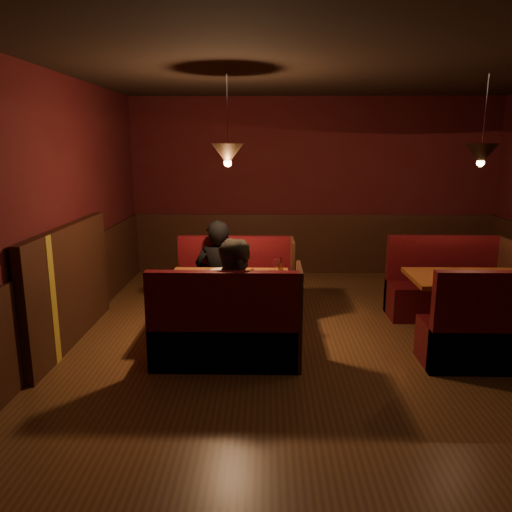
{
  "coord_description": "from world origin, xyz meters",
  "views": [
    {
      "loc": [
        -0.77,
        -4.8,
        2.16
      ],
      "look_at": [
        -0.89,
        0.55,
        0.95
      ],
      "focal_mm": 35.0,
      "sensor_mm": 36.0,
      "label": 1
    }
  ],
  "objects_px": {
    "main_table": "(231,290)",
    "diner_a": "(218,256)",
    "main_bench_near": "(227,336)",
    "second_bench_near": "(500,337)",
    "main_bench_far": "(236,291)",
    "second_table": "(468,293)",
    "diner_b": "(239,285)",
    "second_bench_far": "(445,291)"
  },
  "relations": [
    {
      "from": "main_table",
      "to": "diner_a",
      "type": "distance_m",
      "value": 0.74
    },
    {
      "from": "main_bench_near",
      "to": "second_bench_near",
      "type": "distance_m",
      "value": 2.66
    },
    {
      "from": "main_bench_far",
      "to": "second_bench_near",
      "type": "bearing_deg",
      "value": -29.55
    },
    {
      "from": "main_table",
      "to": "diner_a",
      "type": "height_order",
      "value": "diner_a"
    },
    {
      "from": "second_table",
      "to": "diner_b",
      "type": "distance_m",
      "value": 2.61
    },
    {
      "from": "main_bench_near",
      "to": "second_bench_far",
      "type": "xyz_separation_m",
      "value": [
        2.66,
        1.55,
        0.0
      ]
    },
    {
      "from": "main_bench_far",
      "to": "second_table",
      "type": "relative_size",
      "value": 1.14
    },
    {
      "from": "second_bench_far",
      "to": "diner_b",
      "type": "bearing_deg",
      "value": -150.79
    },
    {
      "from": "second_table",
      "to": "diner_a",
      "type": "distance_m",
      "value": 2.93
    },
    {
      "from": "diner_a",
      "to": "main_table",
      "type": "bearing_deg",
      "value": 110.36
    },
    {
      "from": "main_table",
      "to": "diner_b",
      "type": "xyz_separation_m",
      "value": [
        0.13,
        -0.63,
        0.25
      ]
    },
    {
      "from": "main_table",
      "to": "diner_b",
      "type": "relative_size",
      "value": 0.83
    },
    {
      "from": "main_bench_far",
      "to": "second_bench_near",
      "type": "relative_size",
      "value": 1.03
    },
    {
      "from": "main_bench_far",
      "to": "diner_a",
      "type": "relative_size",
      "value": 0.92
    },
    {
      "from": "main_table",
      "to": "second_table",
      "type": "xyz_separation_m",
      "value": [
        2.64,
        0.02,
        -0.01
      ]
    },
    {
      "from": "diner_a",
      "to": "second_bench_near",
      "type": "bearing_deg",
      "value": 157.36
    },
    {
      "from": "second_bench_near",
      "to": "second_table",
      "type": "bearing_deg",
      "value": 92.2
    },
    {
      "from": "main_bench_near",
      "to": "diner_a",
      "type": "relative_size",
      "value": 0.92
    },
    {
      "from": "second_table",
      "to": "main_bench_near",
      "type": "bearing_deg",
      "value": -163.48
    },
    {
      "from": "main_table",
      "to": "second_table",
      "type": "height_order",
      "value": "main_table"
    },
    {
      "from": "main_bench_far",
      "to": "second_table",
      "type": "distance_m",
      "value": 2.74
    },
    {
      "from": "second_table",
      "to": "diner_a",
      "type": "relative_size",
      "value": 0.81
    },
    {
      "from": "second_table",
      "to": "second_bench_far",
      "type": "relative_size",
      "value": 0.9
    },
    {
      "from": "main_bench_far",
      "to": "main_bench_near",
      "type": "relative_size",
      "value": 1.0
    },
    {
      "from": "main_bench_far",
      "to": "main_bench_near",
      "type": "bearing_deg",
      "value": -90.0
    },
    {
      "from": "main_bench_near",
      "to": "second_bench_near",
      "type": "height_order",
      "value": "second_bench_near"
    },
    {
      "from": "main_bench_far",
      "to": "second_table",
      "type": "xyz_separation_m",
      "value": [
        2.63,
        -0.74,
        0.22
      ]
    },
    {
      "from": "main_bench_far",
      "to": "diner_b",
      "type": "height_order",
      "value": "diner_b"
    },
    {
      "from": "second_bench_near",
      "to": "diner_b",
      "type": "distance_m",
      "value": 2.59
    },
    {
      "from": "main_bench_far",
      "to": "diner_b",
      "type": "distance_m",
      "value": 1.48
    },
    {
      "from": "second_bench_near",
      "to": "diner_a",
      "type": "distance_m",
      "value": 3.24
    },
    {
      "from": "second_bench_far",
      "to": "second_bench_near",
      "type": "bearing_deg",
      "value": -90.0
    },
    {
      "from": "main_bench_far",
      "to": "main_bench_near",
      "type": "distance_m",
      "value": 1.52
    },
    {
      "from": "diner_a",
      "to": "diner_b",
      "type": "relative_size",
      "value": 0.99
    },
    {
      "from": "second_bench_far",
      "to": "second_bench_near",
      "type": "distance_m",
      "value": 1.54
    },
    {
      "from": "main_bench_near",
      "to": "second_table",
      "type": "bearing_deg",
      "value": 16.52
    },
    {
      "from": "main_bench_far",
      "to": "second_bench_near",
      "type": "xyz_separation_m",
      "value": [
        2.66,
        -1.51,
        0.0
      ]
    },
    {
      "from": "main_bench_far",
      "to": "second_bench_far",
      "type": "bearing_deg",
      "value": 0.65
    },
    {
      "from": "second_bench_near",
      "to": "diner_a",
      "type": "relative_size",
      "value": 0.89
    },
    {
      "from": "main_bench_far",
      "to": "diner_a",
      "type": "bearing_deg",
      "value": -157.96
    },
    {
      "from": "main_bench_near",
      "to": "diner_a",
      "type": "height_order",
      "value": "diner_a"
    },
    {
      "from": "second_table",
      "to": "second_bench_near",
      "type": "height_order",
      "value": "second_bench_near"
    }
  ]
}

